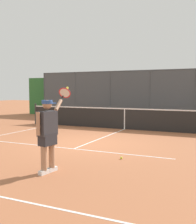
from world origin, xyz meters
name	(u,v)px	position (x,y,z in m)	size (l,w,h in m)	color
ground_plane	(88,143)	(0.00, 0.00, 0.00)	(60.00, 60.00, 0.00)	#A8603D
court_line_markings	(68,151)	(0.00, 1.29, 0.00)	(7.80, 8.52, 0.01)	white
fence_backdrop	(152,97)	(0.00, -8.83, 1.32)	(18.21, 1.37, 2.98)	#474C51
tennis_net	(125,118)	(0.00, -3.71, 0.49)	(10.02, 0.09, 1.07)	#2D2D2D
tennis_player	(48,131)	(-0.70, 3.29, 0.91)	(0.37, 1.37, 1.87)	silver
tennis_ball_near_baseline	(121,158)	(-1.75, 1.53, 0.03)	(0.07, 0.07, 0.07)	#D6E042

